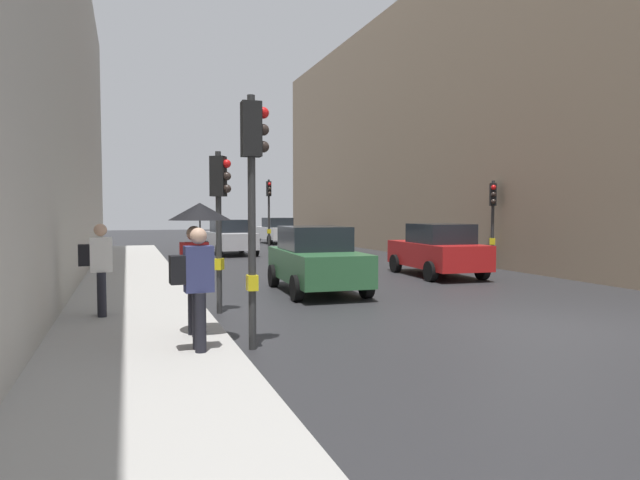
% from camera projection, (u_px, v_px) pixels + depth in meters
% --- Properties ---
extents(ground_plane, '(120.00, 120.00, 0.00)m').
position_uv_depth(ground_plane, '(542.00, 326.00, 10.31)').
color(ground_plane, '#28282B').
extents(sidewalk_kerb, '(2.79, 40.00, 0.16)m').
position_uv_depth(sidewalk_kerb, '(134.00, 296.00, 13.54)').
color(sidewalk_kerb, '#A8A5A0').
rests_on(sidewalk_kerb, ground).
extents(building_facade_right, '(12.00, 35.90, 12.94)m').
position_uv_depth(building_facade_right, '(486.00, 135.00, 30.80)').
color(building_facade_right, gray).
rests_on(building_facade_right, ground).
extents(traffic_light_near_left, '(0.43, 0.25, 3.94)m').
position_uv_depth(traffic_light_near_left, '(253.00, 175.00, 8.43)').
color(traffic_light_near_left, '#2D2D2D').
rests_on(traffic_light_near_left, ground).
extents(traffic_light_mid_street, '(0.37, 0.44, 3.32)m').
position_uv_depth(traffic_light_mid_street, '(493.00, 208.00, 20.37)').
color(traffic_light_mid_street, '#2D2D2D').
rests_on(traffic_light_mid_street, ground).
extents(traffic_light_near_right, '(0.44, 0.37, 3.42)m').
position_uv_depth(traffic_light_near_right, '(220.00, 202.00, 11.48)').
color(traffic_light_near_right, '#2D2D2D').
rests_on(traffic_light_near_right, ground).
extents(traffic_light_far_median, '(0.24, 0.43, 3.99)m').
position_uv_depth(traffic_light_far_median, '(269.00, 201.00, 30.93)').
color(traffic_light_far_median, '#2D2D2D').
rests_on(traffic_light_far_median, ground).
extents(car_red_sedan, '(2.25, 4.31, 1.76)m').
position_uv_depth(car_red_sedan, '(437.00, 250.00, 18.29)').
color(car_red_sedan, red).
rests_on(car_red_sedan, ground).
extents(car_white_compact, '(2.24, 4.31, 1.76)m').
position_uv_depth(car_white_compact, '(276.00, 231.00, 37.21)').
color(car_white_compact, silver).
rests_on(car_white_compact, ground).
extents(car_silver_hatchback, '(2.22, 4.30, 1.76)m').
position_uv_depth(car_silver_hatchback, '(230.00, 237.00, 27.63)').
color(car_silver_hatchback, '#BCBCC1').
rests_on(car_silver_hatchback, ground).
extents(car_green_estate, '(2.18, 4.28, 1.76)m').
position_uv_depth(car_green_estate, '(316.00, 259.00, 14.70)').
color(car_green_estate, '#2D6038').
rests_on(car_green_estate, ground).
extents(pedestrian_with_umbrella, '(1.00, 1.00, 2.14)m').
position_uv_depth(pedestrian_with_umbrella, '(198.00, 231.00, 8.75)').
color(pedestrian_with_umbrella, black).
rests_on(pedestrian_with_umbrella, sidewalk_kerb).
extents(pedestrian_with_black_backpack, '(0.62, 0.36, 1.77)m').
position_uv_depth(pedestrian_with_black_backpack, '(99.00, 264.00, 10.39)').
color(pedestrian_with_black_backpack, black).
rests_on(pedestrian_with_black_backpack, sidewalk_kerb).
extents(pedestrian_with_grey_backpack, '(0.61, 0.36, 1.77)m').
position_uv_depth(pedestrian_with_grey_backpack, '(196.00, 281.00, 7.78)').
color(pedestrian_with_grey_backpack, black).
rests_on(pedestrian_with_grey_backpack, sidewalk_kerb).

